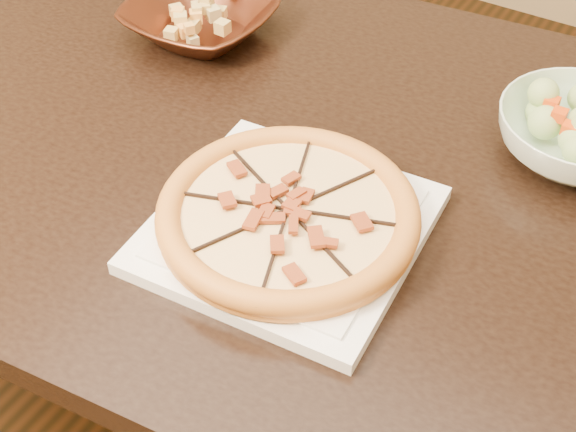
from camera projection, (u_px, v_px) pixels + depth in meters
name	position (u px, v px, depth m)	size (l,w,h in m)	color
dining_table	(277.00, 198.00, 1.14)	(1.45, 1.01, 0.75)	black
plate	(288.00, 228.00, 0.93)	(0.32, 0.32, 0.02)	white
pizza	(288.00, 213.00, 0.92)	(0.30, 0.30, 0.03)	gold
bronze_bowl	(201.00, 20.00, 1.24)	(0.22, 0.22, 0.05)	#5E2E1C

